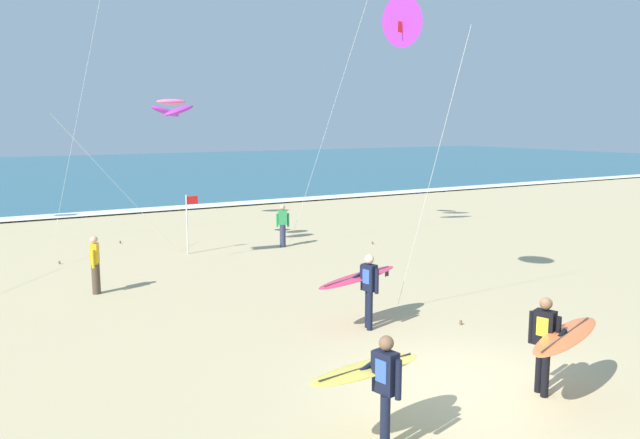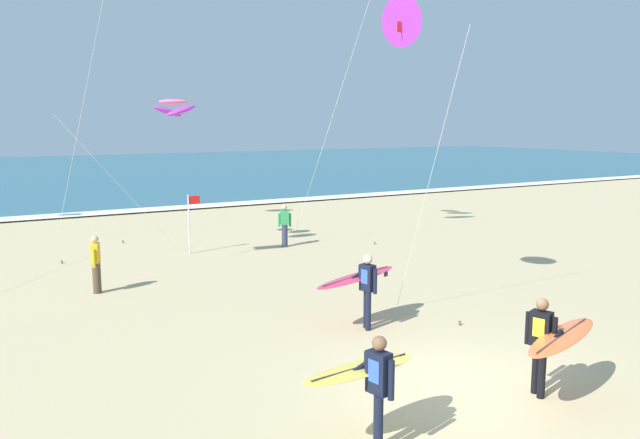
{
  "view_description": "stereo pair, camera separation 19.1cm",
  "coord_description": "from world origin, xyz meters",
  "px_view_note": "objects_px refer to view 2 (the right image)",
  "views": [
    {
      "loc": [
        -7.59,
        -7.73,
        4.59
      ],
      "look_at": [
        0.92,
        6.79,
        2.01
      ],
      "focal_mm": 35.52,
      "sensor_mm": 36.0,
      "label": 1
    },
    {
      "loc": [
        -7.43,
        -7.82,
        4.59
      ],
      "look_at": [
        0.92,
        6.79,
        2.01
      ],
      "focal_mm": 35.52,
      "sensor_mm": 36.0,
      "label": 2
    }
  ],
  "objects_px": {
    "surfer_third": "(362,282)",
    "bystander_yellow_top": "(96,264)",
    "kite_arc_rose_near": "(174,108)",
    "surfer_lead": "(551,338)",
    "kite_delta_violet_mid": "(403,22)",
    "beach_ball": "(576,329)",
    "surfer_trailing": "(370,378)",
    "lifeguard_flag": "(190,218)",
    "bystander_green_top": "(285,225)"
  },
  "relations": [
    {
      "from": "kite_delta_violet_mid",
      "to": "lifeguard_flag",
      "type": "height_order",
      "value": "kite_delta_violet_mid"
    },
    {
      "from": "bystander_green_top",
      "to": "lifeguard_flag",
      "type": "distance_m",
      "value": 3.49
    },
    {
      "from": "kite_delta_violet_mid",
      "to": "beach_ball",
      "type": "bearing_deg",
      "value": -57.74
    },
    {
      "from": "kite_delta_violet_mid",
      "to": "bystander_green_top",
      "type": "xyz_separation_m",
      "value": [
        1.12,
        8.51,
        -6.08
      ]
    },
    {
      "from": "surfer_lead",
      "to": "surfer_third",
      "type": "xyz_separation_m",
      "value": [
        -0.65,
        4.7,
        -0.0
      ]
    },
    {
      "from": "kite_delta_violet_mid",
      "to": "lifeguard_flag",
      "type": "distance_m",
      "value": 10.92
    },
    {
      "from": "surfer_trailing",
      "to": "kite_delta_violet_mid",
      "type": "xyz_separation_m",
      "value": [
        4.44,
        5.29,
        5.85
      ]
    },
    {
      "from": "lifeguard_flag",
      "to": "kite_delta_violet_mid",
      "type": "bearing_deg",
      "value": -75.78
    },
    {
      "from": "bystander_green_top",
      "to": "bystander_yellow_top",
      "type": "height_order",
      "value": "same"
    },
    {
      "from": "bystander_yellow_top",
      "to": "lifeguard_flag",
      "type": "relative_size",
      "value": 0.76
    },
    {
      "from": "surfer_third",
      "to": "kite_delta_violet_mid",
      "type": "bearing_deg",
      "value": 25.1
    },
    {
      "from": "kite_arc_rose_near",
      "to": "kite_delta_violet_mid",
      "type": "distance_m",
      "value": 10.06
    },
    {
      "from": "surfer_trailing",
      "to": "bystander_green_top",
      "type": "height_order",
      "value": "surfer_trailing"
    },
    {
      "from": "kite_arc_rose_near",
      "to": "lifeguard_flag",
      "type": "bearing_deg",
      "value": -55.56
    },
    {
      "from": "kite_arc_rose_near",
      "to": "surfer_lead",
      "type": "bearing_deg",
      "value": -83.49
    },
    {
      "from": "surfer_trailing",
      "to": "beach_ball",
      "type": "xyz_separation_m",
      "value": [
        6.66,
        1.78,
        -0.91
      ]
    },
    {
      "from": "surfer_lead",
      "to": "kite_delta_violet_mid",
      "type": "distance_m",
      "value": 8.03
    },
    {
      "from": "bystander_green_top",
      "to": "kite_delta_violet_mid",
      "type": "bearing_deg",
      "value": -97.49
    },
    {
      "from": "bystander_yellow_top",
      "to": "lifeguard_flag",
      "type": "height_order",
      "value": "lifeguard_flag"
    },
    {
      "from": "bystander_green_top",
      "to": "surfer_lead",
      "type": "bearing_deg",
      "value": -98.28
    },
    {
      "from": "surfer_third",
      "to": "lifeguard_flag",
      "type": "xyz_separation_m",
      "value": [
        -0.74,
        9.8,
        0.22
      ]
    },
    {
      "from": "surfer_third",
      "to": "bystander_yellow_top",
      "type": "height_order",
      "value": "surfer_third"
    },
    {
      "from": "surfer_trailing",
      "to": "kite_arc_rose_near",
      "type": "relative_size",
      "value": 0.41
    },
    {
      "from": "lifeguard_flag",
      "to": "surfer_trailing",
      "type": "bearing_deg",
      "value": -98.49
    },
    {
      "from": "surfer_trailing",
      "to": "surfer_third",
      "type": "xyz_separation_m",
      "value": [
        2.88,
        4.56,
        0.0
      ]
    },
    {
      "from": "kite_arc_rose_near",
      "to": "lifeguard_flag",
      "type": "height_order",
      "value": "kite_arc_rose_near"
    },
    {
      "from": "kite_delta_violet_mid",
      "to": "bystander_yellow_top",
      "type": "height_order",
      "value": "kite_delta_violet_mid"
    },
    {
      "from": "bystander_yellow_top",
      "to": "kite_delta_violet_mid",
      "type": "bearing_deg",
      "value": -40.14
    },
    {
      "from": "surfer_lead",
      "to": "surfer_trailing",
      "type": "xyz_separation_m",
      "value": [
        -3.53,
        0.14,
        -0.0
      ]
    },
    {
      "from": "kite_delta_violet_mid",
      "to": "lifeguard_flag",
      "type": "xyz_separation_m",
      "value": [
        -2.3,
        9.07,
        -5.63
      ]
    },
    {
      "from": "beach_ball",
      "to": "surfer_third",
      "type": "bearing_deg",
      "value": 143.66
    },
    {
      "from": "surfer_trailing",
      "to": "kite_delta_violet_mid",
      "type": "bearing_deg",
      "value": 49.99
    },
    {
      "from": "surfer_third",
      "to": "kite_arc_rose_near",
      "type": "bearing_deg",
      "value": 95.89
    },
    {
      "from": "kite_delta_violet_mid",
      "to": "beach_ball",
      "type": "xyz_separation_m",
      "value": [
        2.21,
        -3.51,
        -6.75
      ]
    },
    {
      "from": "surfer_lead",
      "to": "lifeguard_flag",
      "type": "bearing_deg",
      "value": 95.47
    },
    {
      "from": "kite_delta_violet_mid",
      "to": "beach_ball",
      "type": "relative_size",
      "value": 26.85
    },
    {
      "from": "surfer_third",
      "to": "kite_delta_violet_mid",
      "type": "height_order",
      "value": "kite_delta_violet_mid"
    },
    {
      "from": "surfer_third",
      "to": "kite_delta_violet_mid",
      "type": "xyz_separation_m",
      "value": [
        1.56,
        0.73,
        5.84
      ]
    },
    {
      "from": "kite_arc_rose_near",
      "to": "lifeguard_flag",
      "type": "distance_m",
      "value": 3.85
    },
    {
      "from": "bystander_green_top",
      "to": "kite_arc_rose_near",
      "type": "bearing_deg",
      "value": 164.59
    },
    {
      "from": "surfer_lead",
      "to": "beach_ball",
      "type": "relative_size",
      "value": 8.4
    },
    {
      "from": "surfer_trailing",
      "to": "lifeguard_flag",
      "type": "bearing_deg",
      "value": 81.51
    },
    {
      "from": "surfer_third",
      "to": "kite_delta_violet_mid",
      "type": "relative_size",
      "value": 0.32
    },
    {
      "from": "surfer_third",
      "to": "lifeguard_flag",
      "type": "distance_m",
      "value": 9.83
    },
    {
      "from": "surfer_lead",
      "to": "lifeguard_flag",
      "type": "distance_m",
      "value": 14.57
    },
    {
      "from": "bystander_green_top",
      "to": "beach_ball",
      "type": "distance_m",
      "value": 12.08
    },
    {
      "from": "surfer_lead",
      "to": "bystander_green_top",
      "type": "xyz_separation_m",
      "value": [
        2.03,
        13.94,
        -0.24
      ]
    },
    {
      "from": "bystander_green_top",
      "to": "lifeguard_flag",
      "type": "height_order",
      "value": "lifeguard_flag"
    },
    {
      "from": "surfer_third",
      "to": "beach_ball",
      "type": "bearing_deg",
      "value": -36.34
    },
    {
      "from": "surfer_lead",
      "to": "bystander_green_top",
      "type": "bearing_deg",
      "value": 81.72
    }
  ]
}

